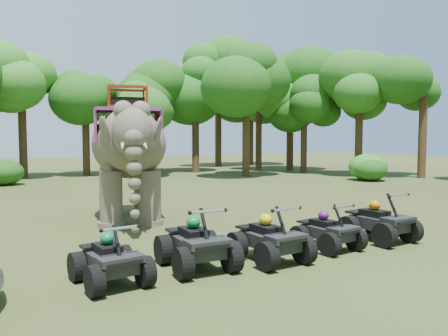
{
  "coord_description": "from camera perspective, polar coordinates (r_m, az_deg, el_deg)",
  "views": [
    {
      "loc": [
        -5.82,
        -9.96,
        2.78
      ],
      "look_at": [
        0.0,
        1.2,
        1.9
      ],
      "focal_mm": 35.0,
      "sensor_mm": 36.0,
      "label": 1
    }
  ],
  "objects": [
    {
      "name": "tree_42",
      "position": [
        42.33,
        -0.76,
        7.53
      ],
      "size": [
        7.54,
        7.54,
        10.77
      ],
      "primitive_type": null,
      "color": "#195114",
      "rests_on": "ground"
    },
    {
      "name": "ground",
      "position": [
        11.87,
        2.72,
        -9.55
      ],
      "size": [
        110.0,
        110.0,
        0.0
      ],
      "primitive_type": "plane",
      "color": "#47381E",
      "rests_on": "ground"
    },
    {
      "name": "tree_3",
      "position": [
        31.3,
        2.92,
        6.42
      ],
      "size": [
        5.75,
        5.75,
        8.21
      ],
      "primitive_type": null,
      "color": "#195114",
      "rests_on": "ground"
    },
    {
      "name": "atv_2",
      "position": [
        9.95,
        6.0,
        -8.38
      ],
      "size": [
        1.41,
        1.85,
        1.3
      ],
      "primitive_type": null,
      "rotation": [
        0.0,
        0.0,
        0.07
      ],
      "color": "black",
      "rests_on": "ground"
    },
    {
      "name": "tree_5",
      "position": [
        33.54,
        17.24,
        6.06
      ],
      "size": [
        5.72,
        5.72,
        8.17
      ],
      "primitive_type": null,
      "color": "#195114",
      "rests_on": "ground"
    },
    {
      "name": "tree_31",
      "position": [
        33.16,
        -24.85,
        5.59
      ],
      "size": [
        5.48,
        5.48,
        7.83
      ],
      "primitive_type": null,
      "color": "#195114",
      "rests_on": "ground"
    },
    {
      "name": "atv_4",
      "position": [
        12.53,
        19.63,
        -5.94
      ],
      "size": [
        1.46,
        1.91,
        1.34
      ],
      "primitive_type": null,
      "rotation": [
        0.0,
        0.0,
        0.09
      ],
      "color": "black",
      "rests_on": "ground"
    },
    {
      "name": "tree_4",
      "position": [
        35.18,
        10.41,
        4.9
      ],
      "size": [
        4.73,
        4.73,
        6.75
      ],
      "primitive_type": null,
      "color": "#195114",
      "rests_on": "ground"
    },
    {
      "name": "tree_32",
      "position": [
        37.49,
        8.64,
        6.9
      ],
      "size": [
        6.58,
        6.58,
        9.41
      ],
      "primitive_type": null,
      "color": "#195114",
      "rests_on": "ground"
    },
    {
      "name": "tree_6",
      "position": [
        33.0,
        24.56,
        6.0
      ],
      "size": [
        5.79,
        5.79,
        8.28
      ],
      "primitive_type": null,
      "color": "#195114",
      "rests_on": "ground"
    },
    {
      "name": "tree_1",
      "position": [
        31.66,
        -10.21,
        5.2
      ],
      "size": [
        4.87,
        4.87,
        6.95
      ],
      "primitive_type": null,
      "color": "#195114",
      "rests_on": "ground"
    },
    {
      "name": "tree_37",
      "position": [
        39.06,
        -12.3,
        5.17
      ],
      "size": [
        5.09,
        5.09,
        7.28
      ],
      "primitive_type": null,
      "color": "#195114",
      "rests_on": "ground"
    },
    {
      "name": "tree_0",
      "position": [
        33.54,
        -17.62,
        5.4
      ],
      "size": [
        5.2,
        5.2,
        7.42
      ],
      "primitive_type": null,
      "color": "#195114",
      "rests_on": "ground"
    },
    {
      "name": "tree_2",
      "position": [
        35.02,
        -3.75,
        6.72
      ],
      "size": [
        6.22,
        6.22,
        8.89
      ],
      "primitive_type": null,
      "color": "#195114",
      "rests_on": "ground"
    },
    {
      "name": "atv_0",
      "position": [
        8.69,
        -14.67,
        -10.66
      ],
      "size": [
        1.38,
        1.76,
        1.2
      ],
      "primitive_type": null,
      "rotation": [
        0.0,
        0.0,
        0.13
      ],
      "color": "black",
      "rests_on": "ground"
    },
    {
      "name": "elephant",
      "position": [
        15.03,
        -12.41,
        2.03
      ],
      "size": [
        3.48,
        5.83,
        4.58
      ],
      "primitive_type": null,
      "rotation": [
        0.0,
        0.0,
        -0.21
      ],
      "color": "brown",
      "rests_on": "ground"
    },
    {
      "name": "tree_38",
      "position": [
        35.93,
        -10.92,
        6.36
      ],
      "size": [
        6.03,
        6.03,
        8.61
      ],
      "primitive_type": null,
      "color": "#195114",
      "rests_on": "ground"
    },
    {
      "name": "atv_3",
      "position": [
        11.26,
        13.36,
        -7.35
      ],
      "size": [
        1.32,
        1.7,
        1.17
      ],
      "primitive_type": null,
      "rotation": [
        0.0,
        0.0,
        0.11
      ],
      "color": "black",
      "rests_on": "ground"
    },
    {
      "name": "tree_33",
      "position": [
        44.47,
        3.49,
        6.72
      ],
      "size": [
        6.86,
        6.86,
        9.8
      ],
      "primitive_type": null,
      "color": "#195114",
      "rests_on": "ground"
    },
    {
      "name": "tree_41",
      "position": [
        36.29,
        4.56,
        5.17
      ],
      "size": [
        4.94,
        4.94,
        7.06
      ],
      "primitive_type": null,
      "color": "#195114",
      "rests_on": "ground"
    },
    {
      "name": "atv_1",
      "position": [
        9.4,
        -3.62,
        -8.94
      ],
      "size": [
        1.36,
        1.85,
        1.35
      ],
      "primitive_type": null,
      "rotation": [
        0.0,
        0.0,
        -0.02
      ],
      "color": "black",
      "rests_on": "ground"
    }
  ]
}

